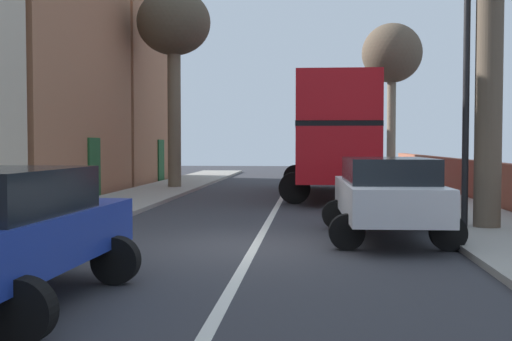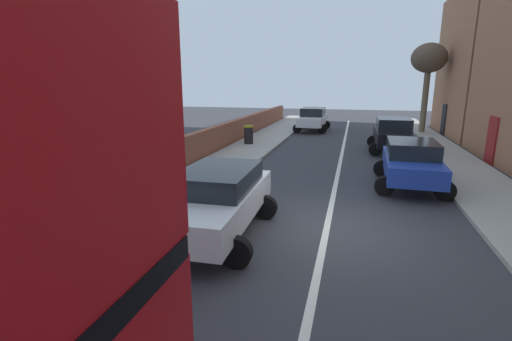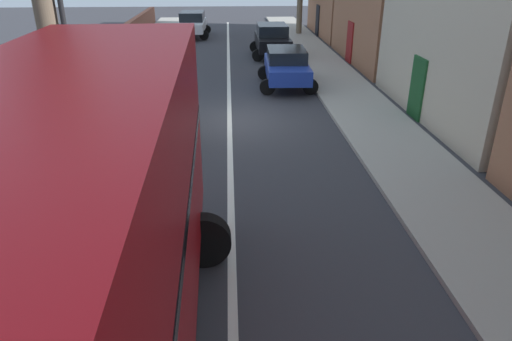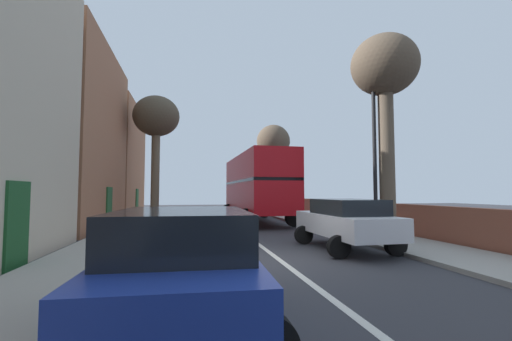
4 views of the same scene
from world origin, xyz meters
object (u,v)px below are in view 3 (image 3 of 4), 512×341
at_px(litter_bin_right, 133,46).
at_px(parked_car_white_right_1, 192,23).
at_px(parked_car_black_left_0, 272,39).
at_px(parked_car_white_right_2, 149,105).
at_px(lamppost_right, 62,13).
at_px(parked_car_blue_left_3, 286,65).
at_px(double_decker_bus, 49,282).

bearing_deg(litter_bin_right, parked_car_white_right_1, -110.26).
relative_size(parked_car_black_left_0, litter_bin_right, 4.15).
height_order(parked_car_white_right_2, lamppost_right, lamppost_right).
bearing_deg(parked_car_blue_left_3, parked_car_white_right_1, -70.82).
height_order(parked_car_black_left_0, parked_car_white_right_1, parked_car_black_left_0).
xyz_separation_m(double_decker_bus, lamppost_right, (2.60, -9.36, 1.45)).
xyz_separation_m(parked_car_blue_left_3, lamppost_right, (6.80, 6.88, 2.89)).
bearing_deg(parked_car_white_right_1, litter_bin_right, 69.74).
height_order(parked_car_black_left_0, parked_car_white_right_2, parked_car_black_left_0).
xyz_separation_m(parked_car_white_right_1, litter_bin_right, (2.80, 7.59, -0.32)).
height_order(parked_car_white_right_1, lamppost_right, lamppost_right).
bearing_deg(parked_car_white_right_2, lamppost_right, 34.49).
height_order(parked_car_white_right_1, parked_car_white_right_2, parked_car_white_right_1).
bearing_deg(double_decker_bus, parked_car_white_right_1, -88.51).
height_order(double_decker_bus, parked_car_blue_left_3, double_decker_bus).
height_order(parked_car_white_right_1, parked_car_blue_left_3, parked_car_white_right_1).
bearing_deg(parked_car_blue_left_3, parked_car_white_right_2, 48.46).
relative_size(double_decker_bus, litter_bin_right, 9.74).
relative_size(parked_car_white_right_1, lamppost_right, 0.73).
bearing_deg(parked_car_white_right_1, lamppost_right, 85.16).
xyz_separation_m(parked_car_black_left_0, lamppost_right, (6.80, 13.76, 2.82)).
relative_size(parked_car_blue_left_3, lamppost_right, 0.66).
distance_m(parked_car_black_left_0, parked_car_white_right_2, 13.49).
xyz_separation_m(double_decker_bus, parked_car_white_right_2, (0.80, -10.60, -1.43)).
bearing_deg(parked_car_black_left_0, parked_car_white_right_1, -56.31).
distance_m(parked_car_white_right_1, litter_bin_right, 8.10).
height_order(double_decker_bus, parked_car_white_right_1, double_decker_bus).
xyz_separation_m(parked_car_white_right_2, parked_car_blue_left_3, (-5.00, -5.65, -0.01)).
relative_size(parked_car_white_right_1, parked_car_blue_left_3, 1.10).
bearing_deg(parked_car_black_left_0, litter_bin_right, 0.69).
relative_size(double_decker_bus, parked_car_white_right_1, 2.19).
bearing_deg(litter_bin_right, parked_car_blue_left_3, 138.99).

